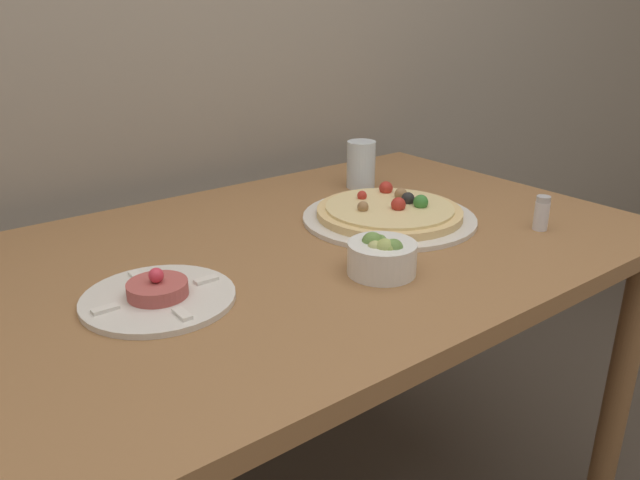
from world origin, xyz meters
The scene contains 6 objects.
dining_table centered at (0.00, 0.44, 0.69)m, with size 1.43×0.87×0.78m.
pizza_plate centered at (0.25, 0.43, 0.80)m, with size 0.37×0.37×0.06m.
tartare_plate centered at (-0.30, 0.38, 0.79)m, with size 0.24×0.24×0.06m.
small_bowl centered at (0.05, 0.24, 0.82)m, with size 0.12×0.12×0.07m.
drinking_glass centered at (0.37, 0.66, 0.84)m, with size 0.07×0.07×0.12m.
salt_shaker centered at (0.46, 0.20, 0.82)m, with size 0.03×0.03×0.07m.
Camera 1 is at (-0.64, -0.48, 1.23)m, focal length 35.00 mm.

